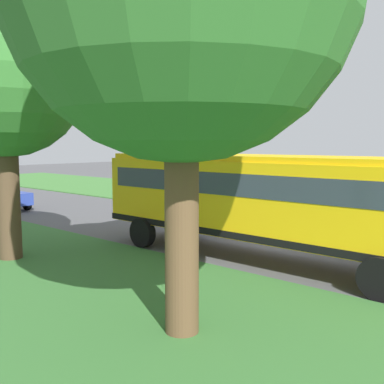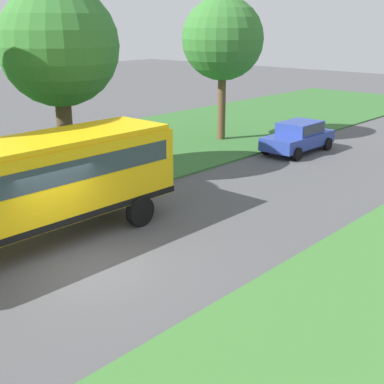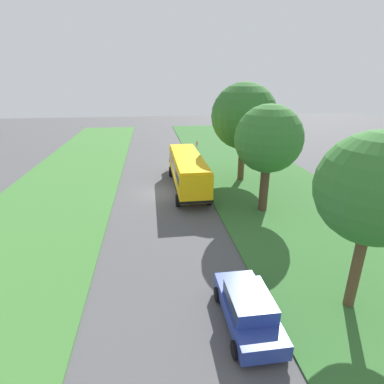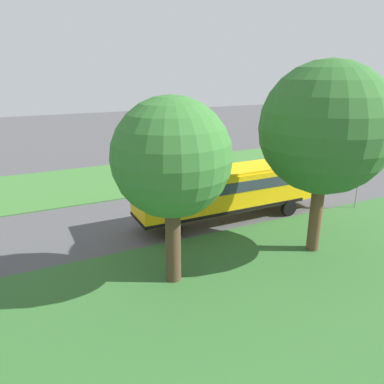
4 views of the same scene
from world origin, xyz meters
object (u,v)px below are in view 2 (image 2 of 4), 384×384
Objects in this scene: school_bus at (4,189)px; car_blue_nearest at (299,135)px; oak_tree_roadside_mid at (56,46)px; oak_tree_far_end at (225,38)px.

school_bus is 2.82× the size of car_blue_nearest.
car_blue_nearest is (-0.41, 16.47, -1.05)m from school_bus.
school_bus is at bearing -88.56° from car_blue_nearest.
oak_tree_far_end is (-0.05, 10.62, 0.06)m from oak_tree_roadside_mid.
car_blue_nearest is 0.56× the size of oak_tree_roadside_mid.
school_bus is 1.61× the size of oak_tree_far_end.
oak_tree_roadside_mid is (-5.04, 5.47, 3.57)m from school_bus.
oak_tree_far_end is (-5.08, 16.10, 3.63)m from school_bus.
oak_tree_far_end is at bearing -175.41° from car_blue_nearest.
school_bus is at bearing -72.48° from oak_tree_far_end.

